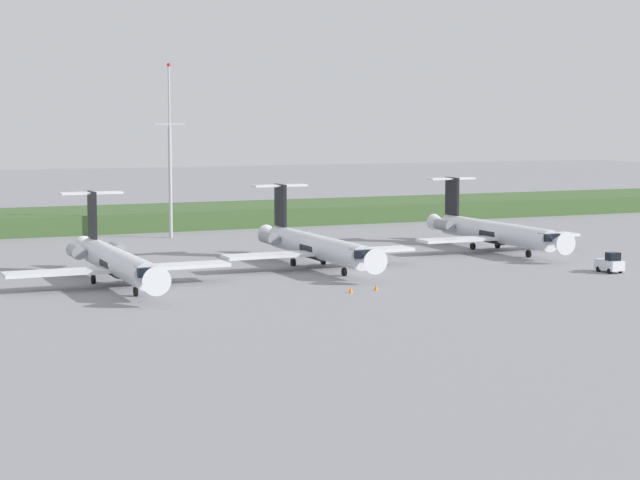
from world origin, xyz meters
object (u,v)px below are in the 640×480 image
object	(u,v)px
safety_cone_mid_marker	(376,287)
regional_jet_nearest	(115,260)
regional_jet_third	(493,231)
antenna_mast	(170,166)
safety_cone_front_marker	(351,290)
baggage_tug	(610,264)
regional_jet_second	(314,245)

from	to	relation	value
safety_cone_mid_marker	regional_jet_nearest	bearing A→B (deg)	148.55
regional_jet_third	safety_cone_mid_marker	world-z (taller)	regional_jet_third
antenna_mast	safety_cone_mid_marker	distance (m)	57.52
regional_jet_third	safety_cone_front_marker	bearing A→B (deg)	-142.54
regional_jet_nearest	regional_jet_third	distance (m)	52.93
antenna_mast	baggage_tug	xyz separation A→B (m)	(34.00, -55.43, -9.29)
antenna_mast	baggage_tug	distance (m)	65.69
regional_jet_third	regional_jet_second	bearing A→B (deg)	-168.36
regional_jet_nearest	safety_cone_front_marker	bearing A→B (deg)	-35.96
regional_jet_third	antenna_mast	distance (m)	47.25
regional_jet_nearest	regional_jet_second	xyz separation A→B (m)	(24.20, 4.55, 0.00)
safety_cone_front_marker	safety_cone_mid_marker	distance (m)	3.02
antenna_mast	baggage_tug	size ratio (longest dim) A/B	7.77
regional_jet_nearest	regional_jet_third	size ratio (longest dim) A/B	1.00
regional_jet_nearest	regional_jet_second	distance (m)	24.62
safety_cone_front_marker	safety_cone_mid_marker	bearing A→B (deg)	8.17
regional_jet_third	antenna_mast	size ratio (longest dim) A/B	1.25
antenna_mast	regional_jet_nearest	bearing A→B (deg)	-113.28
safety_cone_mid_marker	safety_cone_front_marker	bearing A→B (deg)	-171.83
regional_jet_third	regional_jet_nearest	bearing A→B (deg)	-168.82
antenna_mast	baggage_tug	world-z (taller)	antenna_mast
regional_jet_third	baggage_tug	bearing A→B (deg)	-89.08
regional_jet_third	antenna_mast	world-z (taller)	antenna_mast
baggage_tug	regional_jet_second	bearing A→B (deg)	148.16
antenna_mast	safety_cone_front_marker	xyz separation A→B (m)	(1.50, -56.89, -10.02)
baggage_tug	safety_cone_front_marker	distance (m)	32.54
regional_jet_second	baggage_tug	xyz separation A→B (m)	(28.10, -17.45, -1.53)
baggage_tug	safety_cone_mid_marker	xyz separation A→B (m)	(-29.52, -1.03, -0.73)
regional_jet_third	baggage_tug	size ratio (longest dim) A/B	9.69
regional_jet_second	safety_cone_mid_marker	size ratio (longest dim) A/B	56.36
regional_jet_second	safety_cone_mid_marker	world-z (taller)	regional_jet_second
regional_jet_nearest	safety_cone_front_marker	size ratio (longest dim) A/B	56.36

